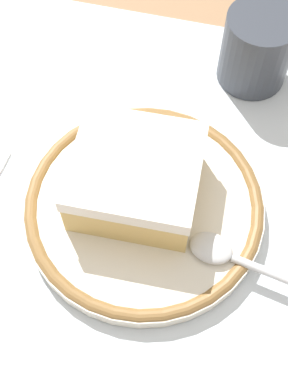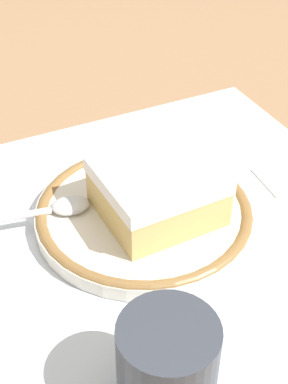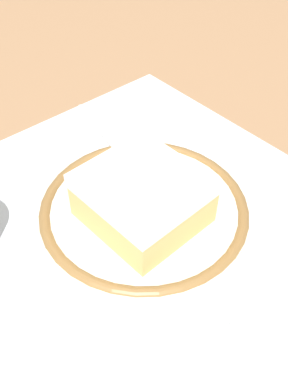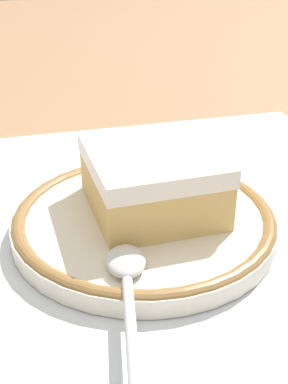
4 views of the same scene
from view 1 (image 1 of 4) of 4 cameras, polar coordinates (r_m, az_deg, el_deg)
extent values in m
plane|color=#9E7551|center=(0.46, -0.38, 0.59)|extent=(2.40, 2.40, 0.00)
cube|color=silver|center=(0.46, -0.38, 0.64)|extent=(0.42, 0.42, 0.00)
cylinder|color=silver|center=(0.44, 0.00, -1.68)|extent=(0.20, 0.20, 0.01)
torus|color=olive|center=(0.44, 0.00, -1.45)|extent=(0.20, 0.20, 0.01)
cube|color=#DBB76B|center=(0.42, -0.49, 1.06)|extent=(0.10, 0.10, 0.04)
cube|color=white|center=(0.40, -0.52, 2.79)|extent=(0.10, 0.10, 0.01)
ellipsoid|color=silver|center=(0.41, 7.34, -6.09)|extent=(0.03, 0.04, 0.01)
cylinder|color=#383D47|center=(0.52, 12.24, 15.07)|extent=(0.07, 0.07, 0.07)
cylinder|color=silver|center=(0.54, 11.70, 13.12)|extent=(0.06, 0.06, 0.02)
cube|color=white|center=(0.55, -11.21, 13.28)|extent=(0.14, 0.15, 0.00)
camera|label=2|loc=(0.58, 42.69, 48.34)|focal=54.15mm
camera|label=3|loc=(0.48, -31.28, 46.90)|focal=41.50mm
camera|label=4|loc=(0.35, 59.92, -8.93)|focal=49.05mm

